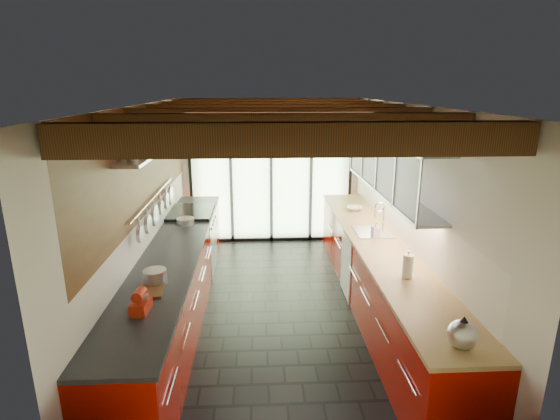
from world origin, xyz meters
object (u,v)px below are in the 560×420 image
Objects in this scene: stand_mixer at (141,302)px; soap_bottle at (376,229)px; bowl at (354,208)px; kettle at (463,333)px; paper_towel at (408,266)px.

soap_bottle is at bearing 35.21° from stand_mixer.
bowl is at bearing 90.00° from soap_bottle.
stand_mixer is 0.82× the size of kettle.
bowl is (0.00, 3.72, -0.09)m from kettle.
stand_mixer is at bearing 165.22° from kettle.
kettle is 1.23m from paper_towel.
bowl is (2.54, 3.05, -0.06)m from stand_mixer.
soap_bottle is (0.00, 2.46, -0.01)m from kettle.
paper_towel is 1.35× the size of soap_bottle.
paper_towel is (0.00, 1.23, 0.01)m from kettle.
soap_bottle is (2.54, 1.79, 0.02)m from stand_mixer.
kettle is at bearing -90.00° from bowl.
bowl is at bearing 50.24° from stand_mixer.
soap_bottle is at bearing -90.00° from bowl.
bowl is at bearing 90.00° from kettle.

